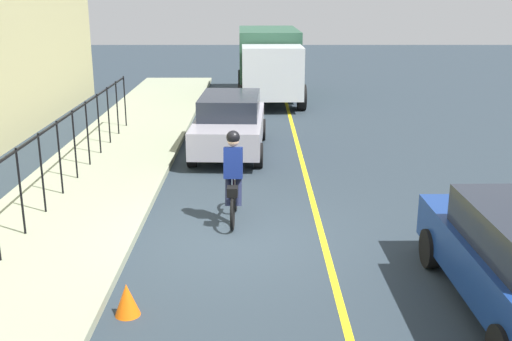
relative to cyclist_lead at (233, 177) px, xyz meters
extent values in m
plane|color=#27323B|center=(-0.85, -0.06, -0.91)|extent=(80.00, 80.00, 0.00)
cube|color=yellow|center=(-0.85, -1.66, -0.91)|extent=(36.00, 0.12, 0.01)
cube|color=gray|center=(-0.85, 3.34, -0.84)|extent=(40.00, 3.20, 0.15)
cylinder|color=black|center=(-0.99, 3.74, 0.04)|extent=(0.04, 0.04, 1.60)
cylinder|color=black|center=(0.15, 3.74, 0.04)|extent=(0.04, 0.04, 1.60)
cylinder|color=black|center=(1.28, 3.74, 0.04)|extent=(0.04, 0.04, 1.60)
cylinder|color=black|center=(2.42, 3.74, 0.04)|extent=(0.04, 0.04, 1.60)
cylinder|color=black|center=(3.55, 3.74, 0.04)|extent=(0.04, 0.04, 1.60)
cylinder|color=black|center=(4.69, 3.74, 0.04)|extent=(0.04, 0.04, 1.60)
cylinder|color=black|center=(5.83, 3.74, 0.04)|extent=(0.04, 0.04, 1.60)
cylinder|color=black|center=(6.96, 3.74, 0.04)|extent=(0.04, 0.04, 1.60)
cylinder|color=black|center=(8.10, 3.74, 0.04)|extent=(0.04, 0.04, 1.60)
cube|color=black|center=(0.15, 3.74, 0.79)|extent=(15.90, 0.04, 0.04)
torus|color=black|center=(0.61, -0.01, -0.58)|extent=(0.66, 0.07, 0.66)
torus|color=black|center=(-0.44, 0.01, -0.58)|extent=(0.66, 0.07, 0.66)
cube|color=black|center=(0.08, 0.00, -0.33)|extent=(0.93, 0.06, 0.24)
cylinder|color=black|center=(-0.07, 0.00, -0.18)|extent=(0.03, 0.03, 0.35)
cube|color=#0E1B54|center=(-0.02, 0.00, 0.29)|extent=(0.35, 0.37, 0.63)
sphere|color=tan|center=(0.03, 0.00, 0.71)|extent=(0.22, 0.22, 0.22)
sphere|color=black|center=(0.03, 0.00, 0.78)|extent=(0.26, 0.26, 0.26)
cylinder|color=#191E38|center=(-0.04, 0.10, -0.23)|extent=(0.34, 0.13, 0.65)
cylinder|color=#191E38|center=(-0.04, -0.10, -0.23)|extent=(0.34, 0.13, 0.65)
cube|color=black|center=(-0.39, 0.01, -0.16)|extent=(0.24, 0.21, 0.18)
cylinder|color=black|center=(-2.04, -3.30, -0.59)|extent=(0.64, 0.23, 0.64)
cube|color=#95929F|center=(5.33, 0.29, -0.24)|extent=(4.46, 1.96, 0.70)
cube|color=#1E232D|center=(5.53, 0.28, 0.39)|extent=(2.52, 1.67, 0.56)
cylinder|color=black|center=(3.81, -0.50, -0.59)|extent=(0.65, 0.24, 0.64)
cylinder|color=black|center=(3.87, 1.19, -0.59)|extent=(0.65, 0.24, 0.64)
cylinder|color=black|center=(6.80, -0.62, -0.59)|extent=(0.65, 0.24, 0.64)
cylinder|color=black|center=(6.86, 1.08, -0.59)|extent=(0.65, 0.24, 0.64)
cube|color=#284E3A|center=(14.80, -0.96, 0.72)|extent=(4.82, 2.52, 2.30)
cube|color=silver|center=(11.38, -1.05, 0.52)|extent=(1.88, 2.25, 1.90)
cylinder|color=black|center=(11.55, -2.16, -0.43)|extent=(0.97, 0.32, 0.96)
cylinder|color=black|center=(11.49, 0.08, -0.43)|extent=(0.97, 0.32, 0.96)
cylinder|color=black|center=(15.89, -2.05, -0.43)|extent=(0.97, 0.32, 0.96)
cylinder|color=black|center=(15.83, 0.19, -0.43)|extent=(0.97, 0.32, 0.96)
cone|color=#F35F0C|center=(-3.61, 1.37, -0.67)|extent=(0.36, 0.36, 0.47)
camera|label=1|loc=(-11.34, -0.42, 3.50)|focal=43.23mm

